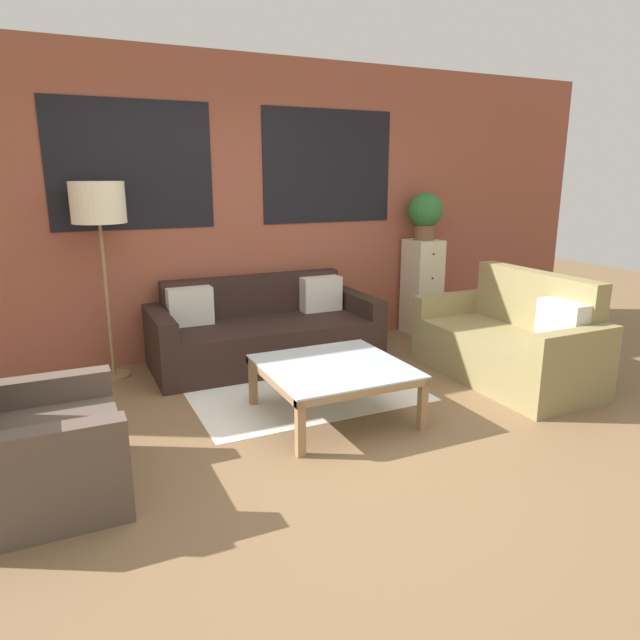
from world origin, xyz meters
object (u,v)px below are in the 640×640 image
object	(u,v)px
couch_dark	(265,333)
coffee_table	(334,372)
settee_vintage	(510,344)
potted_plant	(425,213)
floor_lamp	(98,208)
drawer_cabinet	(422,287)
armchair_corner	(36,451)

from	to	relation	value
couch_dark	coffee_table	xyz separation A→B (m)	(0.02, -1.40, 0.07)
settee_vintage	potted_plant	size ratio (longest dim) A/B	3.19
settee_vintage	potted_plant	world-z (taller)	potted_plant
floor_lamp	drawer_cabinet	size ratio (longest dim) A/B	1.61
coffee_table	drawer_cabinet	world-z (taller)	drawer_cabinet
potted_plant	armchair_corner	bearing A→B (deg)	-153.45
floor_lamp	couch_dark	bearing A→B (deg)	-7.63
armchair_corner	floor_lamp	xyz separation A→B (m)	(0.57, 1.87, 1.18)
couch_dark	coffee_table	world-z (taller)	couch_dark
settee_vintage	floor_lamp	xyz separation A→B (m)	(-3.10, 1.51, 1.15)
couch_dark	potted_plant	world-z (taller)	potted_plant
armchair_corner	coffee_table	distance (m)	1.96
settee_vintage	armchair_corner	xyz separation A→B (m)	(-3.67, -0.36, -0.03)
couch_dark	potted_plant	distance (m)	2.20
couch_dark	armchair_corner	bearing A→B (deg)	-138.58
settee_vintage	coffee_table	distance (m)	1.73
settee_vintage	potted_plant	distance (m)	1.87
couch_dark	potted_plant	size ratio (longest dim) A/B	4.16
armchair_corner	drawer_cabinet	distance (m)	4.29
couch_dark	drawer_cabinet	world-z (taller)	drawer_cabinet
settee_vintage	floor_lamp	world-z (taller)	floor_lamp
couch_dark	floor_lamp	distance (m)	1.80
drawer_cabinet	potted_plant	size ratio (longest dim) A/B	2.07
drawer_cabinet	potted_plant	bearing A→B (deg)	90.00
settee_vintage	drawer_cabinet	bearing A→B (deg)	83.97
drawer_cabinet	floor_lamp	bearing A→B (deg)	-179.21
floor_lamp	drawer_cabinet	xyz separation A→B (m)	(3.26, 0.04, -0.94)
couch_dark	settee_vintage	distance (m)	2.20
settee_vintage	couch_dark	bearing A→B (deg)	142.82
coffee_table	drawer_cabinet	size ratio (longest dim) A/B	0.96
coffee_table	potted_plant	bearing A→B (deg)	40.70
coffee_table	settee_vintage	bearing A→B (deg)	2.48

